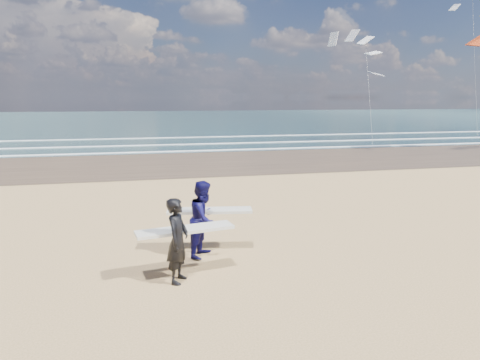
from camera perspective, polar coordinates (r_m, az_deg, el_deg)
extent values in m
cube|color=#453524|center=(34.84, 25.69, 3.31)|extent=(220.00, 12.00, 0.01)
cube|color=#1A3439|center=(83.96, 2.13, 8.22)|extent=(220.00, 100.00, 0.02)
cube|color=white|center=(38.68, 21.31, 4.36)|extent=(220.00, 0.50, 0.05)
cube|color=white|center=(42.63, 17.79, 5.13)|extent=(220.00, 0.50, 0.05)
cube|color=white|center=(48.32, 13.88, 5.96)|extent=(220.00, 0.50, 0.05)
imported|color=black|center=(9.43, -8.32, -7.99)|extent=(0.69, 0.81, 1.88)
cube|color=silver|center=(9.74, -7.32, -6.57)|extent=(2.26, 0.89, 0.07)
imported|color=#0D0B40|center=(10.88, -4.81, -5.15)|extent=(1.12, 1.19, 1.95)
cube|color=silver|center=(11.21, -4.06, -4.07)|extent=(2.25, 0.86, 0.07)
cube|color=slate|center=(37.31, 17.29, 4.40)|extent=(0.12, 0.12, 0.10)
cube|color=slate|center=(53.17, 29.09, 5.33)|extent=(0.12, 0.12, 0.10)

